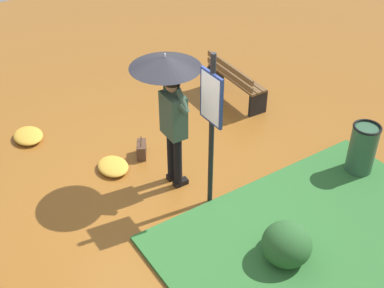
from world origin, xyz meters
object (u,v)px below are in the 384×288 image
at_px(info_sign_post, 211,116).
at_px(handbag, 142,149).
at_px(trash_bin, 362,149).
at_px(person_with_umbrella, 169,89).
at_px(park_bench, 235,80).

bearing_deg(info_sign_post, handbag, 10.43).
xyz_separation_m(info_sign_post, trash_bin, (-0.68, -2.28, -1.03)).
bearing_deg(trash_bin, info_sign_post, 73.40).
relative_size(person_with_umbrella, handbag, 5.53).
bearing_deg(handbag, park_bench, -75.08).
relative_size(handbag, park_bench, 0.26).
height_order(park_bench, trash_bin, trash_bin).
bearing_deg(person_with_umbrella, handbag, 6.39).
bearing_deg(info_sign_post, park_bench, -43.91).
distance_m(person_with_umbrella, park_bench, 2.83).
bearing_deg(park_bench, person_with_umbrella, 122.03).
distance_m(person_with_umbrella, handbag, 1.62).
relative_size(person_with_umbrella, trash_bin, 2.45).
distance_m(handbag, park_bench, 2.38).
bearing_deg(park_bench, info_sign_post, 136.09).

